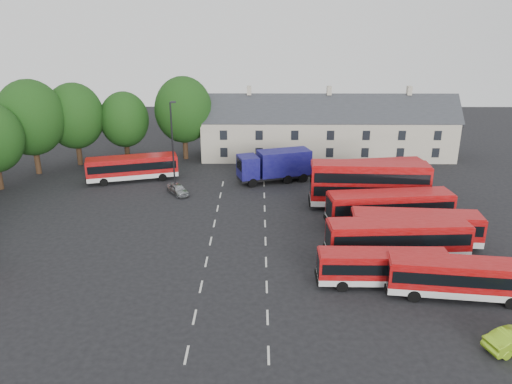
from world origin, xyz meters
TOP-DOWN VIEW (x-y plane):
  - ground at (0.00, 0.00)m, footprint 140.00×140.00m
  - lane_markings at (2.50, 2.00)m, footprint 5.15×33.80m
  - treeline at (-20.74, 19.36)m, footprint 29.92×32.59m
  - terrace_houses at (14.00, 30.00)m, footprint 35.70×7.13m
  - bus_row_a at (18.98, -7.35)m, footprint 10.61×3.66m
  - bus_row_b at (13.75, -5.64)m, footprint 9.80×2.39m
  - bus_row_c at (15.99, -1.20)m, footprint 11.87×3.31m
  - bus_row_d at (18.22, 1.18)m, footprint 11.33×3.38m
  - bus_row_e at (17.02, 5.65)m, footprint 12.24×4.06m
  - bus_dd_south at (15.91, 10.22)m, footprint 12.27×3.40m
  - bus_dd_north at (17.74, 14.11)m, footprint 10.27×3.76m
  - bus_north at (-11.13, 19.16)m, footprint 11.11×5.35m
  - box_truck at (6.36, 18.93)m, footprint 9.23×5.25m
  - silver_car at (-4.85, 14.27)m, footprint 3.24×3.74m
  - lamppost at (-5.25, 14.93)m, footprint 0.73×0.38m

SIDE VIEW (x-z plane):
  - ground at x=0.00m, z-range 0.00..0.00m
  - lane_markings at x=2.50m, z-range 0.00..0.01m
  - silver_car at x=-4.85m, z-range 0.00..1.22m
  - bus_row_b at x=13.75m, z-range 0.28..3.04m
  - bus_row_a at x=18.98m, z-range 0.30..3.23m
  - bus_north at x=-11.13m, z-range 0.31..3.38m
  - bus_row_d at x=18.22m, z-range 0.32..3.48m
  - bus_row_c at x=15.99m, z-range 0.34..3.66m
  - bus_row_e at x=17.02m, z-range 0.34..3.74m
  - box_truck at x=6.36m, z-range 0.24..4.09m
  - bus_dd_north at x=17.74m, z-range 0.29..4.40m
  - bus_dd_south at x=15.91m, z-range 0.35..5.33m
  - terrace_houses at x=14.00m, z-range -1.17..8.89m
  - lamppost at x=-5.25m, z-range 0.35..10.87m
  - treeline at x=-20.74m, z-range 0.68..12.69m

